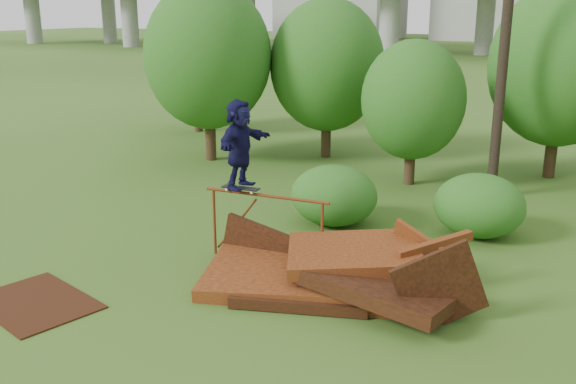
% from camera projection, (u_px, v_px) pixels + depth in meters
% --- Properties ---
extents(ground, '(240.00, 240.00, 0.00)m').
position_uv_depth(ground, '(277.00, 313.00, 11.25)').
color(ground, '#2D5116').
rests_on(ground, ground).
extents(scrap_pile, '(5.64, 3.52, 1.84)m').
position_uv_depth(scrap_pile, '(333.00, 273.00, 12.13)').
color(scrap_pile, '#42160B').
rests_on(scrap_pile, ground).
extents(grind_rail, '(2.76, 0.25, 1.49)m').
position_uv_depth(grind_rail, '(266.00, 212.00, 13.21)').
color(grind_rail, '#63290F').
rests_on(grind_rail, ground).
extents(skateboard, '(0.82, 0.27, 0.08)m').
position_uv_depth(skateboard, '(241.00, 188.00, 13.31)').
color(skateboard, black).
rests_on(skateboard, grind_rail).
extents(skater, '(0.58, 1.71, 1.84)m').
position_uv_depth(skater, '(240.00, 144.00, 13.05)').
color(skater, '#100F37').
rests_on(skater, skateboard).
extents(flat_plate, '(2.61, 2.17, 0.03)m').
position_uv_depth(flat_plate, '(36.00, 303.00, 11.63)').
color(flat_plate, '#34180B').
rests_on(flat_plate, ground).
extents(tree_0, '(4.30, 4.30, 6.06)m').
position_uv_depth(tree_0, '(208.00, 56.00, 21.59)').
color(tree_0, black).
rests_on(tree_0, ground).
extents(tree_1, '(3.97, 3.97, 5.52)m').
position_uv_depth(tree_1, '(327.00, 65.00, 22.14)').
color(tree_1, black).
rests_on(tree_1, ground).
extents(tree_2, '(3.06, 3.06, 4.31)m').
position_uv_depth(tree_2, '(413.00, 100.00, 18.78)').
color(tree_2, black).
rests_on(tree_2, ground).
extents(tree_3, '(4.30, 4.30, 5.96)m').
position_uv_depth(tree_3, '(561.00, 65.00, 19.30)').
color(tree_3, black).
rests_on(tree_3, ground).
extents(tree_6, '(4.06, 4.06, 5.68)m').
position_uv_depth(tree_6, '(196.00, 53.00, 26.81)').
color(tree_6, black).
rests_on(tree_6, ground).
extents(shrub_left, '(2.14, 1.98, 1.48)m').
position_uv_depth(shrub_left, '(334.00, 195.00, 15.67)').
color(shrub_left, '#205015').
rests_on(shrub_left, ground).
extents(shrub_right, '(2.10, 1.93, 1.49)m').
position_uv_depth(shrub_right, '(479.00, 206.00, 14.86)').
color(shrub_right, '#205015').
rests_on(shrub_right, ground).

